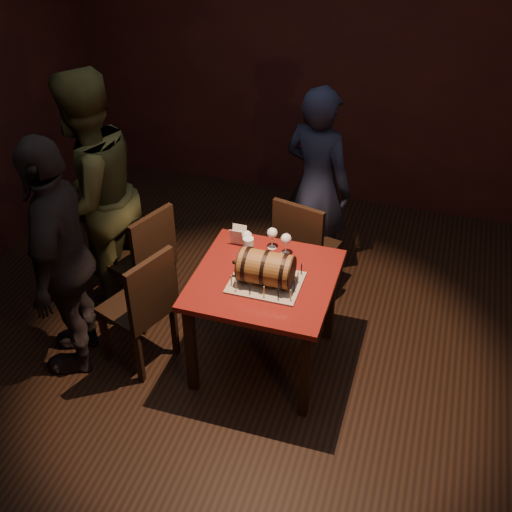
# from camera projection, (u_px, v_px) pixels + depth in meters

# --- Properties ---
(room_shell) EXTENTS (5.04, 5.04, 2.80)m
(room_shell) POSITION_uv_depth(u_px,v_px,m) (252.00, 197.00, 3.66)
(room_shell) COLOR black
(room_shell) RESTS_ON ground
(pub_table) EXTENTS (0.90, 0.90, 0.75)m
(pub_table) POSITION_uv_depth(u_px,v_px,m) (264.00, 290.00, 4.18)
(pub_table) COLOR #510E0D
(pub_table) RESTS_ON ground
(cake_board) EXTENTS (0.45, 0.35, 0.01)m
(cake_board) POSITION_uv_depth(u_px,v_px,m) (266.00, 283.00, 4.06)
(cake_board) COLOR gray
(cake_board) RESTS_ON pub_table
(barrel_cake) EXTENTS (0.39, 0.23, 0.23)m
(barrel_cake) POSITION_uv_depth(u_px,v_px,m) (266.00, 268.00, 4.00)
(barrel_cake) COLOR brown
(barrel_cake) RESTS_ON cake_board
(birthday_candles) EXTENTS (0.40, 0.30, 0.09)m
(birthday_candles) POSITION_uv_depth(u_px,v_px,m) (266.00, 277.00, 4.04)
(birthday_candles) COLOR #DED285
(birthday_candles) RESTS_ON cake_board
(wine_glass_left) EXTENTS (0.07, 0.07, 0.16)m
(wine_glass_left) POSITION_uv_depth(u_px,v_px,m) (247.00, 237.00, 4.28)
(wine_glass_left) COLOR silver
(wine_glass_left) RESTS_ON pub_table
(wine_glass_mid) EXTENTS (0.07, 0.07, 0.16)m
(wine_glass_mid) POSITION_uv_depth(u_px,v_px,m) (272.00, 234.00, 4.31)
(wine_glass_mid) COLOR silver
(wine_glass_mid) RESTS_ON pub_table
(wine_glass_right) EXTENTS (0.07, 0.07, 0.16)m
(wine_glass_right) POSITION_uv_depth(u_px,v_px,m) (286.00, 240.00, 4.26)
(wine_glass_right) COLOR silver
(wine_glass_right) RESTS_ON pub_table
(pint_of_ale) EXTENTS (0.07, 0.07, 0.15)m
(pint_of_ale) POSITION_uv_depth(u_px,v_px,m) (248.00, 248.00, 4.25)
(pint_of_ale) COLOR silver
(pint_of_ale) RESTS_ON pub_table
(menu_card) EXTENTS (0.10, 0.05, 0.13)m
(menu_card) POSITION_uv_depth(u_px,v_px,m) (238.00, 236.00, 4.38)
(menu_card) COLOR white
(menu_card) RESTS_ON pub_table
(chair_back) EXTENTS (0.48, 0.48, 0.93)m
(chair_back) POSITION_uv_depth(u_px,v_px,m) (303.00, 246.00, 4.79)
(chair_back) COLOR black
(chair_back) RESTS_ON ground
(chair_left_rear) EXTENTS (0.52, 0.52, 0.93)m
(chair_left_rear) POSITION_uv_depth(u_px,v_px,m) (146.00, 258.00, 4.67)
(chair_left_rear) COLOR black
(chair_left_rear) RESTS_ON ground
(chair_left_front) EXTENTS (0.52, 0.52, 0.93)m
(chair_left_front) POSITION_uv_depth(u_px,v_px,m) (144.00, 304.00, 4.25)
(chair_left_front) COLOR black
(chair_left_front) RESTS_ON ground
(person_back) EXTENTS (0.69, 0.58, 1.61)m
(person_back) POSITION_uv_depth(u_px,v_px,m) (317.00, 186.00, 4.96)
(person_back) COLOR black
(person_back) RESTS_ON ground
(person_left_rear) EXTENTS (0.95, 1.08, 1.86)m
(person_left_rear) POSITION_uv_depth(u_px,v_px,m) (90.00, 197.00, 4.58)
(person_left_rear) COLOR #424221
(person_left_rear) RESTS_ON ground
(person_left_front) EXTENTS (0.70, 1.09, 1.72)m
(person_left_front) POSITION_uv_depth(u_px,v_px,m) (62.00, 258.00, 4.10)
(person_left_front) COLOR black
(person_left_front) RESTS_ON ground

